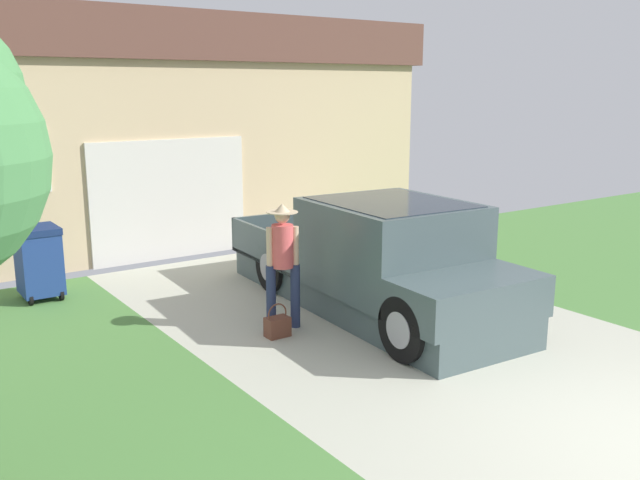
{
  "coord_description": "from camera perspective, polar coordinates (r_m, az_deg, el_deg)",
  "views": [
    {
      "loc": [
        -5.84,
        -2.65,
        3.17
      ],
      "look_at": [
        -0.62,
        4.83,
        1.14
      ],
      "focal_mm": 38.66,
      "sensor_mm": 36.0,
      "label": 1
    }
  ],
  "objects": [
    {
      "name": "person_with_hat",
      "position": [
        9.1,
        -3.11,
        -1.35
      ],
      "size": [
        0.43,
        0.41,
        1.7
      ],
      "rotation": [
        0.0,
        0.0,
        -0.42
      ],
      "color": "navy",
      "rests_on": "ground"
    },
    {
      "name": "handbag",
      "position": [
        9.02,
        -3.54,
        -7.1
      ],
      "size": [
        0.31,
        0.2,
        0.45
      ],
      "color": "brown",
      "rests_on": "ground"
    },
    {
      "name": "pickup_truck",
      "position": [
        9.8,
        5.26,
        -1.89
      ],
      "size": [
        2.22,
        5.42,
        1.64
      ],
      "rotation": [
        0.0,
        0.0,
        3.08
      ],
      "color": "#425354",
      "rests_on": "ground"
    },
    {
      "name": "house_with_garage",
      "position": [
        16.44,
        -13.9,
        9.16
      ],
      "size": [
        10.51,
        6.76,
        4.57
      ],
      "color": "#CDB288",
      "rests_on": "ground"
    },
    {
      "name": "wheeled_trash_bin",
      "position": [
        11.3,
        -22.26,
        -1.55
      ],
      "size": [
        0.6,
        0.72,
        1.12
      ],
      "color": "navy",
      "rests_on": "ground"
    }
  ]
}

